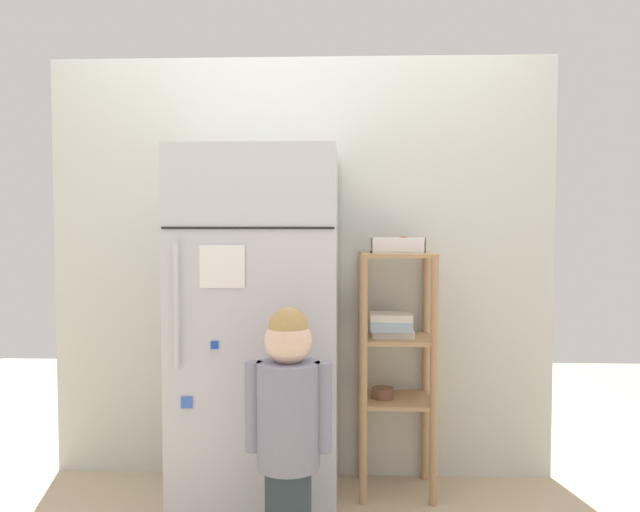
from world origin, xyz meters
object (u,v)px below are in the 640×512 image
(pantry_shelf_unit, at_px, (394,347))
(fruit_bin, at_px, (400,246))
(child_standing, at_px, (288,414))
(refrigerator, at_px, (260,331))

(pantry_shelf_unit, bearing_deg, fruit_bin, 38.82)
(child_standing, bearing_deg, pantry_shelf_unit, 59.41)
(pantry_shelf_unit, height_order, fruit_bin, fruit_bin)
(pantry_shelf_unit, distance_m, fruit_bin, 0.47)
(pantry_shelf_unit, xyz_separation_m, fruit_bin, (0.02, 0.02, 0.47))
(refrigerator, height_order, child_standing, refrigerator)
(pantry_shelf_unit, bearing_deg, refrigerator, -163.85)
(child_standing, bearing_deg, fruit_bin, 58.74)
(pantry_shelf_unit, bearing_deg, child_standing, -120.59)
(refrigerator, xyz_separation_m, pantry_shelf_unit, (0.61, 0.18, -0.10))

